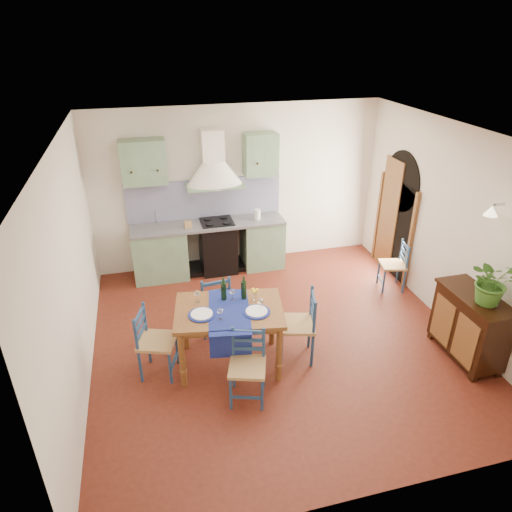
# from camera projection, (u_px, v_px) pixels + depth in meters

# --- Properties ---
(floor) EXTENTS (5.00, 5.00, 0.00)m
(floor) POSITION_uv_depth(u_px,v_px,m) (278.00, 338.00, 6.40)
(floor) COLOR #48190F
(floor) RESTS_ON ground
(back_wall) EXTENTS (5.00, 0.96, 2.80)m
(back_wall) POSITION_uv_depth(u_px,v_px,m) (214.00, 213.00, 7.79)
(back_wall) COLOR beige
(back_wall) RESTS_ON ground
(right_wall) EXTENTS (0.26, 5.00, 2.80)m
(right_wall) POSITION_uv_depth(u_px,v_px,m) (440.00, 226.00, 6.58)
(right_wall) COLOR beige
(right_wall) RESTS_ON ground
(left_wall) EXTENTS (0.04, 5.00, 2.80)m
(left_wall) POSITION_uv_depth(u_px,v_px,m) (72.00, 273.00, 5.21)
(left_wall) COLOR beige
(left_wall) RESTS_ON ground
(ceiling) EXTENTS (5.00, 5.00, 0.01)m
(ceiling) POSITION_uv_depth(u_px,v_px,m) (284.00, 137.00, 5.12)
(ceiling) COLOR white
(ceiling) RESTS_ON back_wall
(dining_table) EXTENTS (1.44, 1.12, 1.15)m
(dining_table) POSITION_uv_depth(u_px,v_px,m) (229.00, 316.00, 5.60)
(dining_table) COLOR brown
(dining_table) RESTS_ON ground
(chair_near) EXTENTS (0.52, 0.52, 0.89)m
(chair_near) POSITION_uv_depth(u_px,v_px,m) (248.00, 366.00, 5.20)
(chair_near) COLOR navy
(chair_near) RESTS_ON ground
(chair_far) EXTENTS (0.47, 0.47, 0.94)m
(chair_far) POSITION_uv_depth(u_px,v_px,m) (214.00, 302.00, 6.34)
(chair_far) COLOR navy
(chair_far) RESTS_ON ground
(chair_left) EXTENTS (0.54, 0.54, 0.92)m
(chair_left) POSITION_uv_depth(u_px,v_px,m) (155.00, 342.00, 5.57)
(chair_left) COLOR navy
(chair_left) RESTS_ON ground
(chair_right) EXTENTS (0.56, 0.56, 0.97)m
(chair_right) POSITION_uv_depth(u_px,v_px,m) (299.00, 325.00, 5.83)
(chair_right) COLOR navy
(chair_right) RESTS_ON ground
(chair_spare) EXTENTS (0.46, 0.46, 0.82)m
(chair_spare) POSITION_uv_depth(u_px,v_px,m) (394.00, 265.00, 7.43)
(chair_spare) COLOR navy
(chair_spare) RESTS_ON ground
(sideboard) EXTENTS (0.50, 1.05, 0.94)m
(sideboard) POSITION_uv_depth(u_px,v_px,m) (470.00, 324.00, 5.83)
(sideboard) COLOR black
(sideboard) RESTS_ON ground
(potted_plant) EXTENTS (0.55, 0.48, 0.59)m
(potted_plant) POSITION_uv_depth(u_px,v_px,m) (493.00, 281.00, 5.37)
(potted_plant) COLOR #366921
(potted_plant) RESTS_ON sideboard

